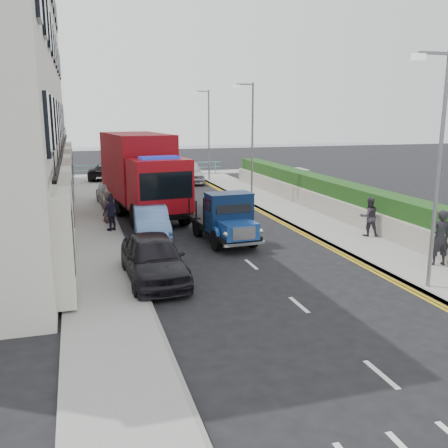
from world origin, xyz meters
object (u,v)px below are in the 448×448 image
red_lorry (142,172)px  lamp_far (207,130)px  lamp_near (436,159)px  lamp_mid (250,135)px  bedford_lorry (228,221)px  pedestrian_east_near (440,238)px  parked_car_front (154,258)px

red_lorry → lamp_far: bearing=53.3°
lamp_near → lamp_mid: same height
lamp_far → red_lorry: size_ratio=0.84×
bedford_lorry → pedestrian_east_near: 7.97m
lamp_far → red_lorry: lamp_far is taller
lamp_mid → bedford_lorry: (-4.17, -9.08, -3.01)m
bedford_lorry → pedestrian_east_near: (6.09, -5.14, 0.11)m
lamp_mid → parked_car_front: 15.28m
pedestrian_east_near → red_lorry: bearing=-45.2°
lamp_near → red_lorry: 15.68m
red_lorry → parked_car_front: (-1.08, -10.82, -1.49)m
lamp_far → parked_car_front: lamp_far is taller
lamp_near → red_lorry: bearing=115.4°
bedford_lorry → red_lorry: bearing=105.9°
red_lorry → pedestrian_east_near: size_ratio=4.29×
lamp_near → parked_car_front: size_ratio=1.57×
lamp_far → parked_car_front: 24.26m
lamp_far → red_lorry: 13.79m
lamp_mid → pedestrian_east_near: (1.92, -14.22, -2.90)m
bedford_lorry → pedestrian_east_near: bearing=-43.6°
lamp_near → lamp_far: size_ratio=1.00×
lamp_near → bedford_lorry: 8.62m
lamp_mid → red_lorry: 7.18m
lamp_far → lamp_mid: bearing=-90.0°
lamp_mid → bedford_lorry: 10.44m
lamp_mid → red_lorry: (-6.69, -1.93, -1.75)m
lamp_near → bedford_lorry: (-4.17, 6.92, -3.01)m
lamp_far → parked_car_front: (-7.78, -22.75, -3.24)m
red_lorry → pedestrian_east_near: red_lorry is taller
parked_car_front → bedford_lorry: bearing=44.2°
bedford_lorry → parked_car_front: bedford_lorry is taller
lamp_near → lamp_far: (0.00, 26.00, 0.00)m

